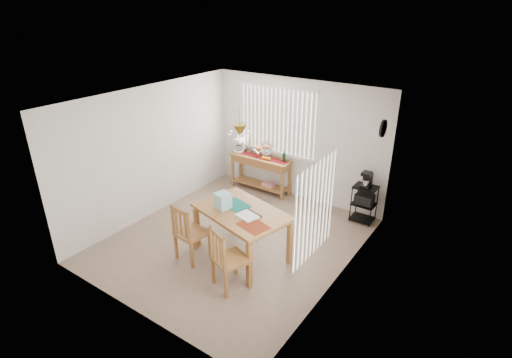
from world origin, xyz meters
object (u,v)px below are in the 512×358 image
Objects in this scene: chair_left at (190,233)px; chair_right at (228,259)px; wire_cart at (364,200)px; sideboard at (261,165)px; dining_table at (241,216)px; cart_items at (367,180)px.

chair_right is (0.97, -0.21, 0.00)m from chair_left.
chair_left is at bearing -123.85° from wire_cart.
wire_cart is at bearing -0.61° from sideboard.
wire_cart is at bearing 59.81° from dining_table.
sideboard is 2.46m from wire_cart.
chair_right reaches higher than sideboard.
dining_table reaches higher than sideboard.
chair_left is (-0.61, -0.61, -0.24)m from dining_table.
chair_right is (0.36, -0.83, -0.24)m from dining_table.
cart_items reaches higher than chair_right.
cart_items is at bearing 56.22° from chair_left.
dining_table is 0.93m from chair_right.
cart_items is (0.00, 0.01, 0.44)m from wire_cart.
wire_cart is 0.74× the size of chair_left.
sideboard is at bearing 100.45° from chair_left.
sideboard is 3.45m from chair_right.
sideboard is 1.42× the size of chair_right.
chair_left reaches higher than wire_cart.
cart_items reaches higher than chair_left.
chair_left reaches higher than dining_table.
cart_items reaches higher than dining_table.
dining_table is at bearing -120.10° from cart_items.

